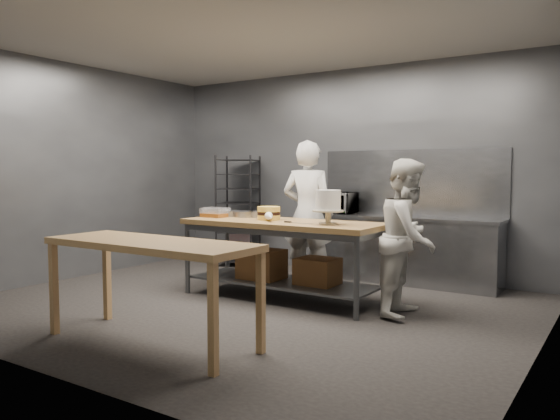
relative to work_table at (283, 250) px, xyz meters
The scene contains 16 objects.
ground 0.78m from the work_table, 110.25° to the right, with size 6.00×6.00×0.00m, color black.
back_wall 2.22m from the work_table, 95.14° to the left, with size 6.00×0.04×3.00m, color #4C4F54.
work_table is the anchor object (origin of this frame).
near_counter 2.05m from the work_table, 91.41° to the right, with size 2.00×0.70×0.90m.
back_counter 1.88m from the work_table, 64.14° to the left, with size 2.60×0.60×0.90m.
splashback_panel 2.29m from the work_table, 67.62° to the left, with size 2.60×0.02×0.90m, color slate.
speed_rack 2.51m from the work_table, 139.70° to the left, with size 0.80×0.83×1.75m.
chef_behind 0.90m from the work_table, 99.57° to the left, with size 0.69×0.45×1.90m, color silver.
chef_right 1.50m from the work_table, ahead, with size 0.79×0.62×1.63m, color silver.
microwave 1.77m from the work_table, 96.11° to the left, with size 0.54×0.37×0.30m, color black.
frosted_cake_stand 0.88m from the work_table, ahead, with size 0.34×0.34×0.38m.
layer_cake 0.48m from the work_table, behind, with size 0.27×0.27×0.16m.
cake_pans 0.86m from the work_table, 164.58° to the left, with size 0.63×0.35×0.07m.
piping_bag 0.45m from the work_table, 111.17° to the right, with size 0.12×0.12×0.38m, color white.
offset_spatula 0.46m from the work_table, 31.82° to the right, with size 0.36×0.02×0.02m.
pastry_clamshells 1.13m from the work_table, behind, with size 0.41×0.37×0.11m.
Camera 1 is at (3.62, -4.84, 1.49)m, focal length 35.00 mm.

